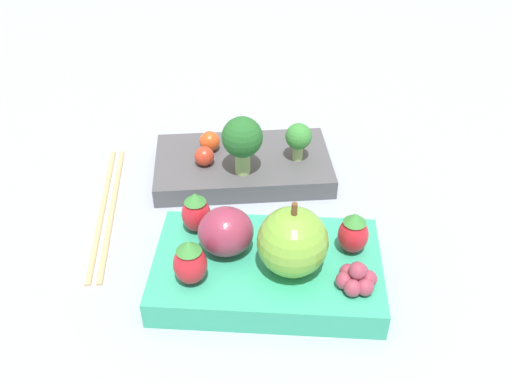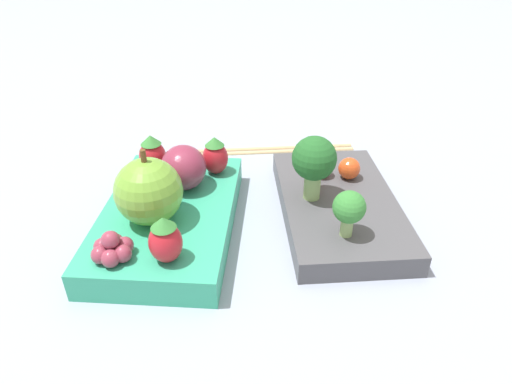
# 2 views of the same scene
# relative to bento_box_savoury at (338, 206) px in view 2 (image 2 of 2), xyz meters

# --- Properties ---
(ground_plane) EXTENTS (4.00, 4.00, 0.00)m
(ground_plane) POSITION_rel_bento_box_savoury_xyz_m (0.01, -0.08, -0.01)
(ground_plane) COLOR #939EB2
(bento_box_savoury) EXTENTS (0.19, 0.11, 0.02)m
(bento_box_savoury) POSITION_rel_bento_box_savoury_xyz_m (0.00, 0.00, 0.00)
(bento_box_savoury) COLOR #4C4C51
(bento_box_savoury) RESTS_ON ground_plane
(bento_box_fruit) EXTENTS (0.21, 0.15, 0.03)m
(bento_box_fruit) POSITION_rel_bento_box_savoury_xyz_m (0.01, -0.16, 0.00)
(bento_box_fruit) COLOR #33A87F
(bento_box_fruit) RESTS_ON ground_plane
(broccoli_floret_0) EXTENTS (0.04, 0.04, 0.06)m
(broccoli_floret_0) POSITION_rel_bento_box_savoury_xyz_m (-0.00, -0.03, 0.05)
(broccoli_floret_0) COLOR #93B770
(broccoli_floret_0) RESTS_ON bento_box_savoury
(broccoli_floret_1) EXTENTS (0.03, 0.03, 0.04)m
(broccoli_floret_1) POSITION_rel_bento_box_savoury_xyz_m (0.06, -0.01, 0.04)
(broccoli_floret_1) COLOR #93B770
(broccoli_floret_1) RESTS_ON bento_box_savoury
(cherry_tomato_0) EXTENTS (0.02, 0.02, 0.02)m
(cherry_tomato_0) POSITION_rel_bento_box_savoury_xyz_m (-0.03, 0.02, 0.02)
(cherry_tomato_0) COLOR #DB4C1E
(cherry_tomato_0) RESTS_ON bento_box_savoury
(cherry_tomato_1) EXTENTS (0.02, 0.02, 0.02)m
(cherry_tomato_1) POSITION_rel_bento_box_savoury_xyz_m (-0.04, -0.01, 0.02)
(cherry_tomato_1) COLOR red
(cherry_tomato_1) RESTS_ON bento_box_savoury
(apple) EXTENTS (0.06, 0.06, 0.07)m
(apple) POSITION_rel_bento_box_savoury_xyz_m (0.03, -0.18, 0.04)
(apple) COLOR #70A838
(apple) RESTS_ON bento_box_fruit
(strawberry_0) EXTENTS (0.03, 0.03, 0.04)m
(strawberry_0) POSITION_rel_bento_box_savoury_xyz_m (-0.06, -0.18, 0.04)
(strawberry_0) COLOR red
(strawberry_0) RESTS_ON bento_box_fruit
(strawberry_1) EXTENTS (0.03, 0.03, 0.04)m
(strawberry_1) POSITION_rel_bento_box_savoury_xyz_m (0.08, -0.16, 0.03)
(strawberry_1) COLOR red
(strawberry_1) RESTS_ON bento_box_fruit
(strawberry_2) EXTENTS (0.03, 0.03, 0.04)m
(strawberry_2) POSITION_rel_bento_box_savoury_xyz_m (-0.05, -0.12, 0.03)
(strawberry_2) COLOR red
(strawberry_2) RESTS_ON bento_box_fruit
(plum) EXTENTS (0.05, 0.04, 0.04)m
(plum) POSITION_rel_bento_box_savoury_xyz_m (-0.03, -0.15, 0.04)
(plum) COLOR #892D47
(plum) RESTS_ON bento_box_fruit
(grape_cluster) EXTENTS (0.03, 0.03, 0.02)m
(grape_cluster) POSITION_rel_bento_box_savoury_xyz_m (0.08, -0.20, 0.02)
(grape_cluster) COLOR #93384C
(grape_cluster) RESTS_ON bento_box_fruit
(chopsticks_pair) EXTENTS (0.02, 0.21, 0.01)m
(chopsticks_pair) POSITION_rel_bento_box_savoury_xyz_m (-0.14, -0.05, -0.01)
(chopsticks_pair) COLOR tan
(chopsticks_pair) RESTS_ON ground_plane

